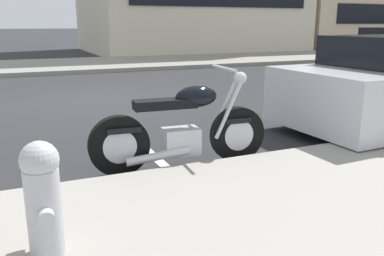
% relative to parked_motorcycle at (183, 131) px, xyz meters
% --- Properties ---
extents(ground_plane, '(260.00, 260.00, 0.00)m').
position_rel_parked_motorcycle_xyz_m(ground_plane, '(-0.18, 4.63, -0.43)').
color(ground_plane, '#28282B').
extents(sidewalk_far_curb, '(120.00, 5.00, 0.14)m').
position_rel_parked_motorcycle_xyz_m(sidewalk_far_curb, '(11.82, 11.93, -0.36)').
color(sidewalk_far_curb, gray).
rests_on(sidewalk_far_curb, ground).
extents(parking_stall_stripe, '(0.12, 2.20, 0.01)m').
position_rel_parked_motorcycle_xyz_m(parking_stall_stripe, '(-0.18, 0.43, -0.43)').
color(parking_stall_stripe, silver).
rests_on(parking_stall_stripe, ground).
extents(parked_motorcycle, '(2.04, 0.62, 1.13)m').
position_rel_parked_motorcycle_xyz_m(parked_motorcycle, '(0.00, 0.00, 0.00)').
color(parked_motorcycle, black).
rests_on(parked_motorcycle, ground).
extents(fire_hydrant, '(0.24, 0.36, 0.76)m').
position_rel_parked_motorcycle_xyz_m(fire_hydrant, '(-1.58, -1.52, 0.11)').
color(fire_hydrant, '#B7B7BC').
rests_on(fire_hydrant, sidewalk_near_curb).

